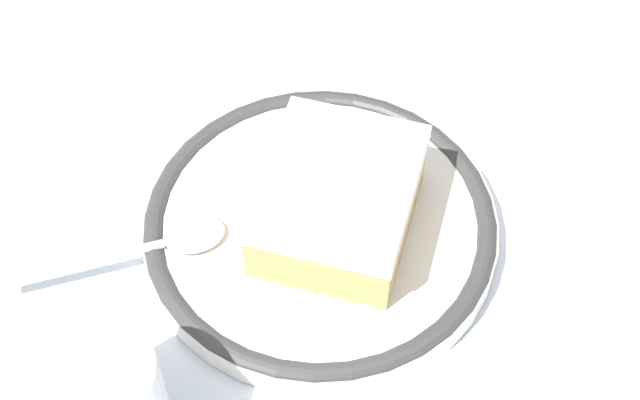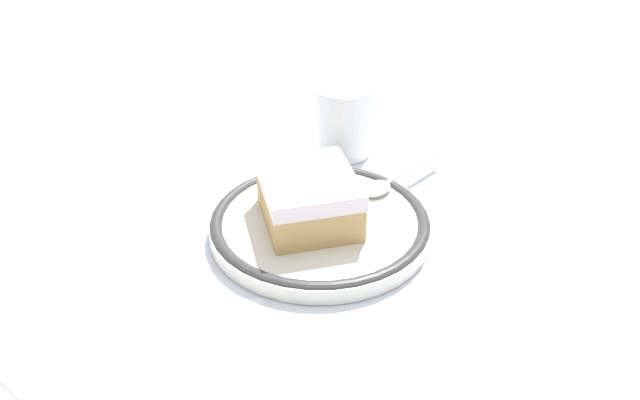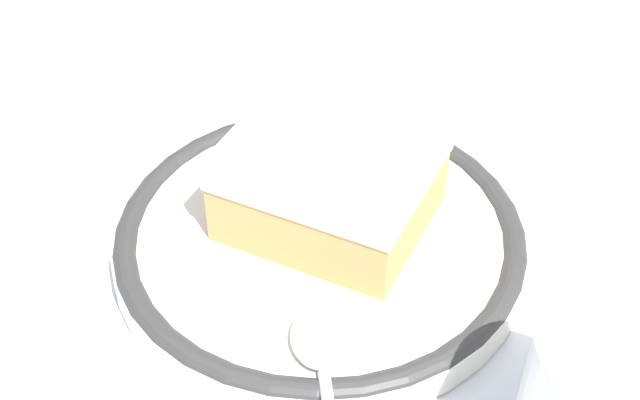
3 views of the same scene
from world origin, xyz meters
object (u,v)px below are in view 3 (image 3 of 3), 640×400
at_px(cake_slice, 330,182).
at_px(napkin, 244,64).
at_px(spoon, 324,369).
at_px(plate, 320,239).

xyz_separation_m(cake_slice, napkin, (0.17, 0.02, -0.04)).
bearing_deg(cake_slice, napkin, 8.08).
bearing_deg(napkin, spoon, -179.32).
height_order(plate, napkin, plate).
relative_size(cake_slice, napkin, 1.11).
bearing_deg(plate, napkin, 5.66).
relative_size(plate, cake_slice, 1.64).
bearing_deg(cake_slice, spoon, 167.54).
distance_m(plate, napkin, 0.18).
height_order(spoon, napkin, spoon).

